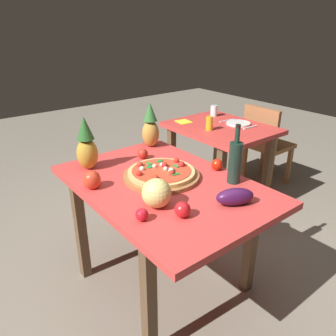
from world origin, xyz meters
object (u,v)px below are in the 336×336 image
object	(u,v)px
pineapple_right	(86,146)
pizza_board	(161,176)
drinking_glass_water	(214,111)
wine_bottle	(235,161)
tomato_near_board	(143,154)
display_table	(163,196)
drinking_glass_juice	(209,123)
pineapple_left	(150,127)
pizza	(161,172)
knife_utensil	(250,127)
bell_pepper	(92,180)
background_table	(220,139)
dinner_plate	(238,123)
napkin_folded	(184,122)
tomato_at_corner	(217,165)
eggplant	(235,197)
fork_utensil	(227,120)
dining_chair	(265,142)
tomato_beside_pepper	(182,210)
tomato_by_bottle	(142,215)
melon	(157,193)

from	to	relation	value
pineapple_right	pizza_board	bearing A→B (deg)	35.01
pineapple_right	drinking_glass_water	world-z (taller)	pineapple_right
wine_bottle	tomato_near_board	xyz separation A→B (m)	(-0.63, -0.21, -0.10)
display_table	drinking_glass_juice	bearing A→B (deg)	121.04
wine_bottle	pineapple_left	bearing A→B (deg)	-177.99
pizza	knife_utensil	xyz separation A→B (m)	(-0.32, 1.23, -0.04)
bell_pepper	background_table	bearing A→B (deg)	104.90
tomato_near_board	dinner_plate	size ratio (longest dim) A/B	0.33
pineapple_left	napkin_folded	world-z (taller)	pineapple_left
tomato_at_corner	knife_utensil	size ratio (longest dim) A/B	0.40
eggplant	fork_utensil	world-z (taller)	eggplant
pizza	bell_pepper	distance (m)	0.41
display_table	tomato_at_corner	bearing A→B (deg)	79.76
background_table	drinking_glass_juice	distance (m)	0.25
dining_chair	bell_pepper	xyz separation A→B (m)	(0.32, -2.05, 0.31)
pineapple_left	tomato_beside_pepper	size ratio (longest dim) A/B	4.21
display_table	tomato_beside_pepper	distance (m)	0.40
tomato_beside_pepper	tomato_near_board	world-z (taller)	tomato_beside_pepper
drinking_glass_juice	knife_utensil	xyz separation A→B (m)	(0.18, 0.33, -0.06)
tomato_near_board	dinner_plate	distance (m)	1.16
tomato_by_bottle	dinner_plate	xyz separation A→B (m)	(-0.78, 1.59, -0.02)
background_table	bell_pepper	size ratio (longest dim) A/B	8.26
eggplant	drinking_glass_water	world-z (taller)	drinking_glass_water
pizza	eggplant	size ratio (longest dim) A/B	2.01
tomato_at_corner	dinner_plate	size ratio (longest dim) A/B	0.33
napkin_folded	pineapple_left	bearing A→B (deg)	-61.24
melon	tomato_beside_pepper	world-z (taller)	melon
pizza	tomato_near_board	xyz separation A→B (m)	(-0.32, 0.08, -0.00)
dining_chair	pizza	world-z (taller)	dining_chair
tomato_at_corner	fork_utensil	size ratio (longest dim) A/B	0.40
drinking_glass_juice	knife_utensil	distance (m)	0.38
tomato_near_board	fork_utensil	xyz separation A→B (m)	(-0.28, 1.15, -0.03)
pizza_board	bell_pepper	size ratio (longest dim) A/B	4.21
drinking_glass_juice	eggplant	bearing A→B (deg)	-38.92
tomato_by_bottle	wine_bottle	bearing A→B (deg)	90.61
pizza_board	napkin_folded	distance (m)	1.21
eggplant	knife_utensil	distance (m)	1.39
dinner_plate	pineapple_right	bearing A→B (deg)	-87.56
background_table	pineapple_right	bearing A→B (deg)	-84.83
background_table	bell_pepper	world-z (taller)	bell_pepper
pizza	eggplant	xyz separation A→B (m)	(0.49, 0.10, 0.01)
melon	eggplant	bearing A→B (deg)	54.43
tomato_near_board	napkin_folded	distance (m)	0.95
display_table	pineapple_right	distance (m)	0.58
bell_pepper	wine_bottle	bearing A→B (deg)	57.04
wine_bottle	eggplant	size ratio (longest dim) A/B	1.74
melon	fork_utensil	size ratio (longest dim) A/B	0.84
background_table	napkin_folded	size ratio (longest dim) A/B	6.42
tomato_by_bottle	drinking_glass_water	bearing A→B (deg)	124.72
tomato_beside_pepper	melon	bearing A→B (deg)	-166.04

